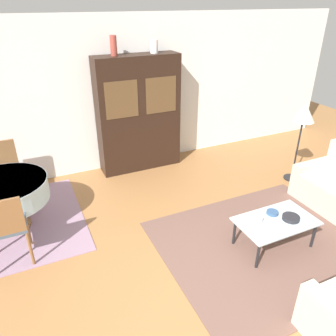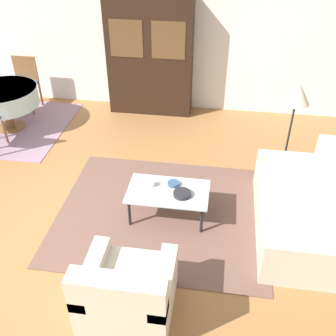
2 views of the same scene
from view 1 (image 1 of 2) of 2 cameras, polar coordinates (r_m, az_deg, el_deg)
The scene contains 15 objects.
ground_plane at distance 3.77m, azimuth 6.69°, elevation -22.93°, with size 14.00×14.00×0.00m, color #9E6B3D.
wall_back at distance 5.99m, azimuth -10.98°, elevation 12.05°, with size 10.00×0.06×2.70m.
area_rug at distance 4.60m, azimuth 16.55°, elevation -12.76°, with size 2.67×2.26×0.01m.
dining_rug at distance 5.25m, azimuth -25.97°, elevation -9.07°, with size 2.03×2.04×0.01m.
coffee_table at distance 4.41m, azimuth 18.25°, elevation -9.05°, with size 1.00×0.60×0.39m.
display_cabinet at distance 5.99m, azimuth -5.14°, elevation 9.28°, with size 1.49×0.42×2.07m.
dining_table at distance 4.92m, azimuth -26.62°, elevation -3.73°, with size 1.15×1.15×0.73m.
dining_chair_near at distance 4.25m, azimuth -26.44°, elevation -8.97°, with size 0.44×0.44×0.96m.
dining_chair_far at distance 5.63m, azimuth -26.69°, elevation -0.02°, with size 0.44×0.44×0.96m.
floor_lamp at distance 5.87m, azimuth 22.57°, elevation 8.31°, with size 0.36×0.36×1.39m.
cup at distance 4.28m, azimuth 15.53°, elevation -8.62°, with size 0.09×0.09×0.07m.
bowl at distance 4.46m, azimuth 20.62°, elevation -8.12°, with size 0.22×0.22×0.05m.
bowl_small at distance 4.49m, azimuth 17.74°, elevation -7.42°, with size 0.15×0.15×0.04m.
vase_tall at distance 5.62m, azimuth -9.47°, elevation 20.28°, with size 0.11×0.11×0.31m.
vase_short at distance 5.85m, azimuth -2.44°, elevation 20.41°, with size 0.13×0.13×0.22m.
Camera 1 is at (-1.36, -1.99, 2.89)m, focal length 35.00 mm.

